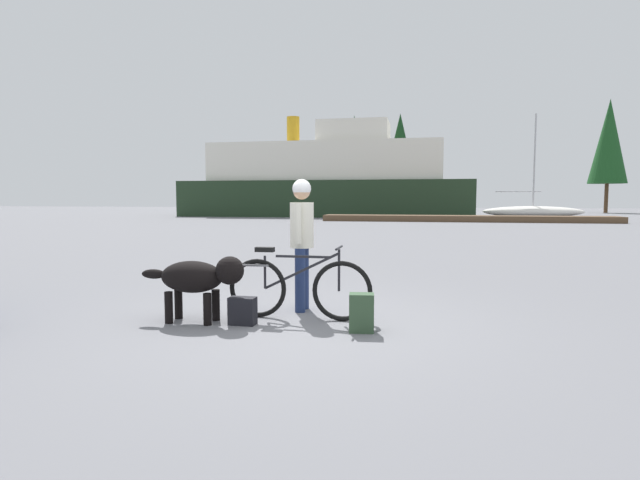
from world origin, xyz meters
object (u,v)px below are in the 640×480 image
(backpack, at_px, (362,313))
(sailboat_moored, at_px, (533,211))
(dog, at_px, (199,278))
(handbag_pannier, at_px, (243,311))
(ferry_boat, at_px, (327,181))
(person_cyclist, at_px, (302,231))
(bicycle, at_px, (298,287))

(backpack, relative_size, sailboat_moored, 0.05)
(dog, relative_size, backpack, 3.03)
(handbag_pannier, bearing_deg, dog, 178.80)
(ferry_boat, bearing_deg, dog, -81.83)
(ferry_boat, bearing_deg, sailboat_moored, 2.45)
(dog, xyz_separation_m, ferry_boat, (-5.42, 37.74, 2.46))
(dog, bearing_deg, person_cyclist, 39.40)
(person_cyclist, height_order, dog, person_cyclist)
(dog, xyz_separation_m, backpack, (2.02, -0.07, -0.33))
(backpack, height_order, ferry_boat, ferry_boat)
(sailboat_moored, bearing_deg, ferry_boat, -177.55)
(backpack, relative_size, ferry_boat, 0.02)
(bicycle, xyz_separation_m, sailboat_moored, (10.41, 38.08, 0.09))
(backpack, bearing_deg, dog, 178.12)
(handbag_pannier, distance_m, ferry_boat, 38.33)
(bicycle, relative_size, backpack, 4.19)
(person_cyclist, bearing_deg, backpack, -46.04)
(bicycle, distance_m, person_cyclist, 0.85)
(bicycle, xyz_separation_m, person_cyclist, (-0.07, 0.51, 0.68))
(person_cyclist, xyz_separation_m, handbag_pannier, (-0.52, -0.91, -0.92))
(person_cyclist, height_order, ferry_boat, ferry_boat)
(bicycle, bearing_deg, handbag_pannier, -146.04)
(dog, distance_m, sailboat_moored, 40.17)
(person_cyclist, xyz_separation_m, dog, (-1.09, -0.90, -0.53))
(bicycle, distance_m, ferry_boat, 38.02)
(backpack, bearing_deg, ferry_boat, 101.13)
(dog, bearing_deg, backpack, -1.88)
(dog, relative_size, ferry_boat, 0.06)
(handbag_pannier, distance_m, sailboat_moored, 40.02)
(dog, height_order, sailboat_moored, sailboat_moored)
(backpack, relative_size, handbag_pannier, 1.33)
(ferry_boat, height_order, sailboat_moored, ferry_boat)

